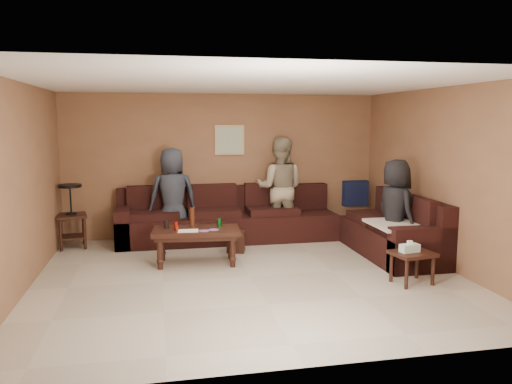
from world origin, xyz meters
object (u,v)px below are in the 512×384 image
(side_table_right, at_px, (412,256))
(person_left, at_px, (173,196))
(coffee_table, at_px, (196,234))
(end_table_left, at_px, (71,215))
(sectional_sofa, at_px, (282,226))
(person_right, at_px, (395,210))
(waste_bin, at_px, (236,242))
(person_middle, at_px, (280,188))

(side_table_right, distance_m, person_left, 3.94)
(coffee_table, height_order, end_table_left, end_table_left)
(sectional_sofa, bearing_deg, person_left, 164.48)
(coffee_table, xyz_separation_m, person_right, (2.86, -0.39, 0.31))
(waste_bin, distance_m, person_middle, 1.41)
(person_left, xyz_separation_m, person_middle, (1.84, 0.09, 0.07))
(coffee_table, relative_size, side_table_right, 2.29)
(side_table_right, relative_size, person_middle, 0.32)
(side_table_right, bearing_deg, person_right, 74.94)
(waste_bin, distance_m, person_right, 2.45)
(end_table_left, bearing_deg, person_right, -19.66)
(waste_bin, xyz_separation_m, person_middle, (0.90, 0.81, 0.72))
(coffee_table, bearing_deg, person_right, -7.76)
(end_table_left, xyz_separation_m, person_right, (4.75, -1.70, 0.21))
(side_table_right, height_order, person_middle, person_middle)
(waste_bin, xyz_separation_m, person_right, (2.20, -0.93, 0.58))
(side_table_right, bearing_deg, sectional_sofa, 117.14)
(person_middle, bearing_deg, waste_bin, 61.29)
(side_table_right, bearing_deg, person_middle, 110.22)
(sectional_sofa, height_order, side_table_right, sectional_sofa)
(side_table_right, relative_size, person_right, 0.37)
(person_middle, relative_size, person_right, 1.18)
(coffee_table, bearing_deg, end_table_left, 145.34)
(person_left, relative_size, person_right, 1.08)
(end_table_left, xyz_separation_m, person_left, (1.61, -0.05, 0.26))
(person_left, bearing_deg, waste_bin, 134.83)
(end_table_left, bearing_deg, side_table_right, -31.36)
(sectional_sofa, relative_size, person_right, 3.12)
(coffee_table, xyz_separation_m, end_table_left, (-1.89, 1.31, 0.11))
(person_left, bearing_deg, sectional_sofa, 156.62)
(coffee_table, distance_m, person_middle, 2.11)
(person_left, distance_m, person_right, 3.54)
(side_table_right, bearing_deg, waste_bin, 134.43)
(person_left, distance_m, person_middle, 1.85)
(waste_bin, relative_size, person_middle, 0.18)
(waste_bin, bearing_deg, coffee_table, -140.78)
(sectional_sofa, xyz_separation_m, person_right, (1.40, -1.16, 0.42))
(side_table_right, xyz_separation_m, waste_bin, (-1.92, 1.96, -0.20))
(end_table_left, relative_size, person_right, 0.69)
(coffee_table, relative_size, person_right, 0.86)
(person_middle, bearing_deg, sectional_sofa, 99.00)
(person_right, bearing_deg, side_table_right, 154.25)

